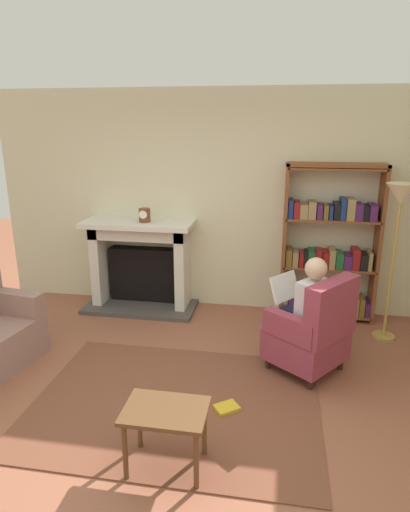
{
  "coord_description": "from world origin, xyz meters",
  "views": [
    {
      "loc": [
        0.79,
        -2.84,
        2.28
      ],
      "look_at": [
        0.1,
        1.2,
        1.05
      ],
      "focal_mm": 30.89,
      "sensor_mm": 36.0,
      "label": 1
    }
  ],
  "objects_px": {
    "fireplace": "(142,262)",
    "mantel_clock": "(145,215)",
    "seated_reader": "(304,308)",
    "floor_lamp": "(400,209)",
    "bookshelf": "(330,249)",
    "armchair_reading": "(313,331)",
    "side_table": "(166,419)"
  },
  "relations": [
    {
      "from": "fireplace",
      "to": "mantel_clock",
      "type": "xyz_separation_m",
      "value": [
        0.1,
        -0.1,
        0.62
      ]
    },
    {
      "from": "seated_reader",
      "to": "floor_lamp",
      "type": "bearing_deg",
      "value": 167.77
    },
    {
      "from": "floor_lamp",
      "to": "bookshelf",
      "type": "bearing_deg",
      "value": 142.46
    },
    {
      "from": "bookshelf",
      "to": "floor_lamp",
      "type": "distance_m",
      "value": 0.96
    },
    {
      "from": "seated_reader",
      "to": "floor_lamp",
      "type": "height_order",
      "value": "floor_lamp"
    },
    {
      "from": "floor_lamp",
      "to": "mantel_clock",
      "type": "bearing_deg",
      "value": 173.35
    },
    {
      "from": "bookshelf",
      "to": "floor_lamp",
      "type": "height_order",
      "value": "bookshelf"
    },
    {
      "from": "fireplace",
      "to": "seated_reader",
      "type": "distance_m",
      "value": 2.32
    },
    {
      "from": "armchair_reading",
      "to": "floor_lamp",
      "type": "bearing_deg",
      "value": 173.22
    },
    {
      "from": "bookshelf",
      "to": "floor_lamp",
      "type": "bearing_deg",
      "value": -37.54
    },
    {
      "from": "seated_reader",
      "to": "side_table",
      "type": "relative_size",
      "value": 2.04
    },
    {
      "from": "side_table",
      "to": "floor_lamp",
      "type": "height_order",
      "value": "floor_lamp"
    },
    {
      "from": "seated_reader",
      "to": "side_table",
      "type": "bearing_deg",
      "value": 5.22
    },
    {
      "from": "mantel_clock",
      "to": "bookshelf",
      "type": "height_order",
      "value": "bookshelf"
    },
    {
      "from": "mantel_clock",
      "to": "seated_reader",
      "type": "bearing_deg",
      "value": -30.81
    },
    {
      "from": "fireplace",
      "to": "side_table",
      "type": "relative_size",
      "value": 2.51
    },
    {
      "from": "mantel_clock",
      "to": "fireplace",
      "type": "bearing_deg",
      "value": 133.68
    },
    {
      "from": "mantel_clock",
      "to": "armchair_reading",
      "type": "bearing_deg",
      "value": -31.17
    },
    {
      "from": "floor_lamp",
      "to": "fireplace",
      "type": "bearing_deg",
      "value": 171.63
    },
    {
      "from": "mantel_clock",
      "to": "seated_reader",
      "type": "relative_size",
      "value": 0.15
    },
    {
      "from": "bookshelf",
      "to": "seated_reader",
      "type": "relative_size",
      "value": 1.63
    },
    {
      "from": "fireplace",
      "to": "mantel_clock",
      "type": "bearing_deg",
      "value": -46.32
    },
    {
      "from": "seated_reader",
      "to": "side_table",
      "type": "xyz_separation_m",
      "value": [
        -0.95,
        -1.49,
        -0.23
      ]
    },
    {
      "from": "armchair_reading",
      "to": "seated_reader",
      "type": "xyz_separation_m",
      "value": [
        -0.09,
        0.07,
        0.2
      ]
    },
    {
      "from": "bookshelf",
      "to": "armchair_reading",
      "type": "bearing_deg",
      "value": -100.42
    },
    {
      "from": "fireplace",
      "to": "bookshelf",
      "type": "distance_m",
      "value": 2.32
    },
    {
      "from": "fireplace",
      "to": "floor_lamp",
      "type": "height_order",
      "value": "floor_lamp"
    },
    {
      "from": "bookshelf",
      "to": "fireplace",
      "type": "bearing_deg",
      "value": -179.11
    },
    {
      "from": "armchair_reading",
      "to": "fireplace",
      "type": "bearing_deg",
      "value": -84.28
    },
    {
      "from": "seated_reader",
      "to": "side_table",
      "type": "height_order",
      "value": "seated_reader"
    },
    {
      "from": "mantel_clock",
      "to": "floor_lamp",
      "type": "xyz_separation_m",
      "value": [
        2.82,
        -0.33,
        0.23
      ]
    },
    {
      "from": "fireplace",
      "to": "armchair_reading",
      "type": "relative_size",
      "value": 1.45
    }
  ]
}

